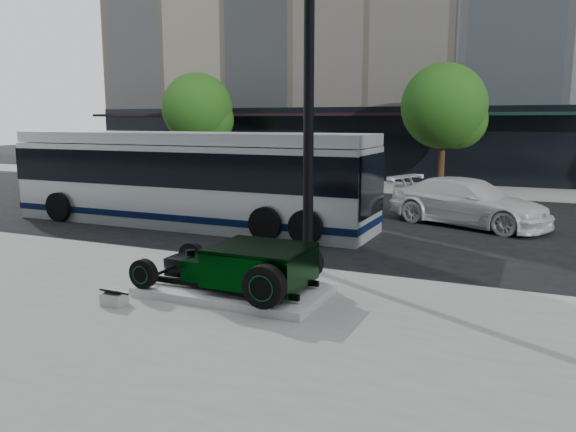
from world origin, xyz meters
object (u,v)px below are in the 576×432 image
at_px(hot_rod, 250,266).
at_px(transit_bus, 188,178).
at_px(white_sedan, 468,202).
at_px(lamppost, 309,111).

xyz_separation_m(hot_rod, transit_bus, (-5.48, 6.19, 0.79)).
bearing_deg(transit_bus, white_sedan, 22.63).
bearing_deg(transit_bus, lamppost, -35.01).
bearing_deg(white_sedan, lamppost, -176.94).
bearing_deg(lamppost, white_sedan, 71.58).
height_order(lamppost, transit_bus, lamppost).
relative_size(hot_rod, lamppost, 0.44).
bearing_deg(lamppost, hot_rod, -96.74).
distance_m(hot_rod, lamppost, 3.55).
height_order(hot_rod, transit_bus, transit_bus).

